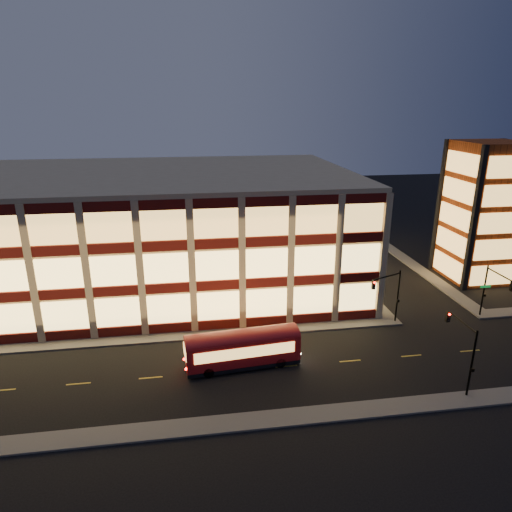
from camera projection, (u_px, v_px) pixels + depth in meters
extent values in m
plane|color=black|center=(175.00, 342.00, 45.34)|extent=(200.00, 200.00, 0.00)
cube|color=#514F4C|center=(145.00, 338.00, 45.83)|extent=(54.00, 2.00, 0.15)
cube|color=#514F4C|center=(342.00, 270.00, 64.50)|extent=(2.00, 30.00, 0.15)
cube|color=#514F4C|center=(415.00, 266.00, 66.05)|extent=(2.00, 30.00, 0.15)
cube|color=#514F4C|center=(172.00, 429.00, 33.15)|extent=(100.00, 2.00, 0.15)
cube|color=tan|center=(151.00, 230.00, 58.59)|extent=(50.00, 30.00, 14.00)
cube|color=tan|center=(146.00, 173.00, 56.26)|extent=(50.40, 30.40, 0.50)
cube|color=#470C0A|center=(145.00, 329.00, 46.47)|extent=(50.10, 0.25, 1.00)
cube|color=#FFCF6B|center=(144.00, 310.00, 45.81)|extent=(49.00, 0.20, 3.00)
cube|color=#470C0A|center=(336.00, 266.00, 64.19)|extent=(0.25, 30.10, 1.00)
cube|color=#FFCF6B|center=(337.00, 252.00, 63.51)|extent=(0.20, 29.00, 3.00)
cube|color=#470C0A|center=(142.00, 289.00, 45.06)|extent=(50.10, 0.25, 1.00)
cube|color=#FFCF6B|center=(140.00, 270.00, 44.40)|extent=(49.00, 0.20, 3.00)
cube|color=#470C0A|center=(338.00, 236.00, 62.77)|extent=(0.25, 30.10, 1.00)
cube|color=#FFCF6B|center=(339.00, 222.00, 62.10)|extent=(0.20, 29.00, 3.00)
cube|color=#470C0A|center=(138.00, 247.00, 43.64)|extent=(50.10, 0.25, 1.00)
cube|color=#FFCF6B|center=(136.00, 226.00, 42.99)|extent=(49.00, 0.20, 3.00)
cube|color=#470C0A|center=(340.00, 205.00, 61.36)|extent=(0.25, 30.10, 1.00)
cube|color=#FFCF6B|center=(341.00, 190.00, 60.68)|extent=(0.20, 29.00, 3.00)
cube|color=#8C3814|center=(484.00, 212.00, 59.36)|extent=(8.00, 8.00, 18.00)
cube|color=black|center=(474.00, 221.00, 55.04)|extent=(0.60, 0.60, 18.00)
cube|color=black|center=(439.00, 207.00, 62.53)|extent=(0.60, 0.60, 18.00)
cube|color=black|center=(492.00, 205.00, 63.67)|extent=(0.60, 0.60, 18.00)
cube|color=#FFBA59|center=(495.00, 275.00, 57.85)|extent=(6.60, 0.16, 2.60)
cube|color=#FFBA59|center=(447.00, 266.00, 61.09)|extent=(0.16, 6.60, 2.60)
cube|color=#FFBA59|center=(499.00, 249.00, 56.76)|extent=(6.60, 0.16, 2.60)
cube|color=#FFBA59|center=(451.00, 241.00, 60.00)|extent=(0.16, 6.60, 2.60)
cube|color=#FFBA59|center=(504.00, 223.00, 55.66)|extent=(6.60, 0.16, 2.60)
cube|color=#FFBA59|center=(454.00, 216.00, 58.91)|extent=(0.16, 6.60, 2.60)
cube|color=#FFBA59|center=(509.00, 195.00, 54.57)|extent=(6.60, 0.16, 2.60)
cube|color=#FFBA59|center=(458.00, 190.00, 57.81)|extent=(0.16, 6.60, 2.60)
cube|color=#FFBA59|center=(462.00, 163.00, 56.72)|extent=(0.16, 6.60, 2.60)
cylinder|color=black|center=(398.00, 297.00, 48.46)|extent=(0.18, 0.18, 6.00)
cylinder|color=black|center=(387.00, 276.00, 46.64)|extent=(3.56, 1.63, 0.14)
cube|color=black|center=(374.00, 285.00, 45.85)|extent=(0.32, 0.32, 0.95)
sphere|color=#FF0C05|center=(374.00, 283.00, 45.59)|extent=(0.20, 0.20, 0.20)
cube|color=black|center=(398.00, 301.00, 48.40)|extent=(0.25, 0.18, 0.28)
cylinder|color=black|center=(484.00, 291.00, 49.88)|extent=(0.18, 0.18, 6.00)
cylinder|color=black|center=(500.00, 275.00, 47.14)|extent=(0.14, 4.00, 0.14)
cube|color=black|center=(512.00, 286.00, 45.42)|extent=(0.32, 0.32, 0.95)
cube|color=black|center=(484.00, 295.00, 49.82)|extent=(0.25, 0.18, 0.28)
cube|color=#0C7226|center=(486.00, 287.00, 49.54)|extent=(1.20, 0.06, 0.28)
cylinder|color=black|center=(472.00, 364.00, 36.01)|extent=(0.18, 0.18, 6.00)
cylinder|color=black|center=(462.00, 322.00, 37.01)|extent=(0.14, 4.00, 0.14)
cube|color=black|center=(448.00, 317.00, 39.04)|extent=(0.32, 0.32, 0.95)
sphere|color=#FF0C05|center=(450.00, 314.00, 38.78)|extent=(0.20, 0.20, 0.20)
cube|color=black|center=(472.00, 370.00, 35.95)|extent=(0.25, 0.18, 0.28)
cube|color=#9D080B|center=(242.00, 348.00, 40.75)|extent=(10.36, 3.51, 2.34)
cube|color=black|center=(243.00, 362.00, 41.19)|extent=(10.36, 3.51, 0.36)
cylinder|color=black|center=(209.00, 373.00, 39.38)|extent=(0.94, 0.39, 0.91)
cylinder|color=black|center=(205.00, 359.00, 41.44)|extent=(0.94, 0.39, 0.91)
cylinder|color=black|center=(281.00, 363.00, 40.89)|extent=(0.94, 0.39, 0.91)
cylinder|color=black|center=(274.00, 350.00, 42.94)|extent=(0.94, 0.39, 0.91)
cube|color=#FFBA59|center=(246.00, 353.00, 39.46)|extent=(8.91, 0.92, 1.02)
cube|color=#FFBA59|center=(239.00, 339.00, 41.85)|extent=(8.91, 0.92, 1.02)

